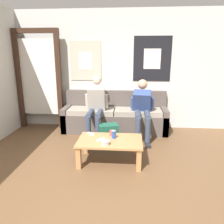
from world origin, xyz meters
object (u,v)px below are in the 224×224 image
object	(u,v)px
backpack	(108,135)
ceramic_bowl	(105,142)
person_seated_teen	(142,107)
coffee_table	(110,144)
drink_can_blue	(114,134)
couch	(115,117)
pillar_candle	(112,133)
game_controller_near_left	(101,139)
game_controller_near_right	(91,134)
person_seated_adult	(96,105)

from	to	relation	value
backpack	ceramic_bowl	size ratio (longest dim) A/B	2.91
person_seated_teen	ceramic_bowl	distance (m)	1.44
coffee_table	drink_can_blue	distance (m)	0.15
coffee_table	drink_can_blue	bearing A→B (deg)	54.19
person_seated_teen	couch	bearing A→B (deg)	149.56
couch	person_seated_teen	xyz separation A→B (m)	(0.57, -0.34, 0.33)
coffee_table	pillar_candle	xyz separation A→B (m)	(0.02, 0.20, 0.10)
drink_can_blue	game_controller_near_left	bearing A→B (deg)	-154.75
pillar_candle	person_seated_teen	bearing A→B (deg)	59.93
ceramic_bowl	game_controller_near_right	xyz separation A→B (m)	(-0.28, 0.39, -0.02)
coffee_table	drink_can_blue	size ratio (longest dim) A/B	7.92
backpack	game_controller_near_left	xyz separation A→B (m)	(-0.04, -0.71, 0.19)
coffee_table	game_controller_near_right	distance (m)	0.40
ceramic_bowl	person_seated_adult	bearing A→B (deg)	104.54
person_seated_adult	game_controller_near_right	xyz separation A→B (m)	(0.05, -0.89, -0.28)
coffee_table	backpack	xyz separation A→B (m)	(-0.09, 0.69, -0.12)
game_controller_near_left	backpack	bearing A→B (deg)	86.40
coffee_table	person_seated_adult	distance (m)	1.22
person_seated_adult	person_seated_teen	bearing A→B (deg)	0.54
person_seated_teen	pillar_candle	bearing A→B (deg)	-120.07
game_controller_near_right	backpack	bearing A→B (deg)	63.81
person_seated_teen	backpack	xyz separation A→B (m)	(-0.64, -0.42, -0.45)
drink_can_blue	couch	bearing A→B (deg)	93.38
pillar_candle	backpack	bearing A→B (deg)	102.43
backpack	ceramic_bowl	world-z (taller)	ceramic_bowl
couch	game_controller_near_right	bearing A→B (deg)	-103.81
ceramic_bowl	game_controller_near_right	world-z (taller)	ceramic_bowl
backpack	pillar_candle	size ratio (longest dim) A/B	4.26
person_seated_teen	game_controller_near_right	world-z (taller)	person_seated_teen
drink_can_blue	game_controller_near_right	bearing A→B (deg)	160.76
drink_can_blue	person_seated_adult	bearing A→B (deg)	113.16
person_seated_teen	backpack	distance (m)	0.88
couch	coffee_table	world-z (taller)	couch
person_seated_adult	pillar_candle	distance (m)	1.02
ceramic_bowl	game_controller_near_right	size ratio (longest dim) A/B	1.07
pillar_candle	ceramic_bowl	bearing A→B (deg)	-99.97
ceramic_bowl	game_controller_near_right	bearing A→B (deg)	125.35
couch	person_seated_adult	size ratio (longest dim) A/B	1.84
couch	coffee_table	size ratio (longest dim) A/B	2.26
pillar_candle	drink_can_blue	world-z (taller)	drink_can_blue
couch	backpack	world-z (taller)	couch
backpack	game_controller_near_right	bearing A→B (deg)	-116.19
backpack	ceramic_bowl	distance (m)	0.90
ceramic_bowl	drink_can_blue	world-z (taller)	drink_can_blue
drink_can_blue	game_controller_near_right	world-z (taller)	drink_can_blue
ceramic_bowl	coffee_table	bearing A→B (deg)	74.26
coffee_table	game_controller_near_right	world-z (taller)	game_controller_near_right
backpack	game_controller_near_right	xyz separation A→B (m)	(-0.24, -0.48, 0.19)
game_controller_near_right	person_seated_teen	bearing A→B (deg)	45.85
person_seated_adult	ceramic_bowl	distance (m)	1.35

